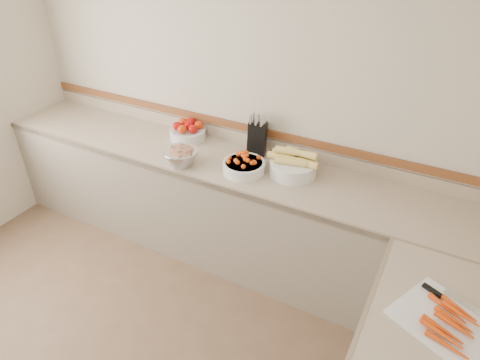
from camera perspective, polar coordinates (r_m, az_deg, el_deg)
The scene contains 8 objects.
back_wall at distance 3.37m, azimuth 0.01°, elevation 11.11°, with size 4.00×4.00×0.00m, color beige.
counter_back at distance 3.53m, azimuth -2.49°, elevation -3.53°, with size 4.00×0.65×1.08m.
knife_block at distance 3.31m, azimuth 2.29°, elevation 5.66°, with size 0.18×0.20×0.33m.
tomato_bowl at distance 3.60m, azimuth -6.97°, elevation 6.48°, with size 0.30×0.30×0.15m.
cherry_tomato_bowl at distance 3.10m, azimuth 0.50°, elevation 1.98°, with size 0.31×0.31×0.16m.
corn_bowl at distance 3.09m, azimuth 7.12°, elevation 2.08°, with size 0.38×0.34×0.20m.
rhubarb_bowl at distance 3.21m, azimuth -7.83°, elevation 3.22°, with size 0.26×0.26×0.15m.
cutting_board at distance 2.28m, azimuth 26.22°, elevation -16.83°, with size 0.58×0.53×0.07m.
Camera 1 is at (1.49, -0.76, 2.53)m, focal length 32.00 mm.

